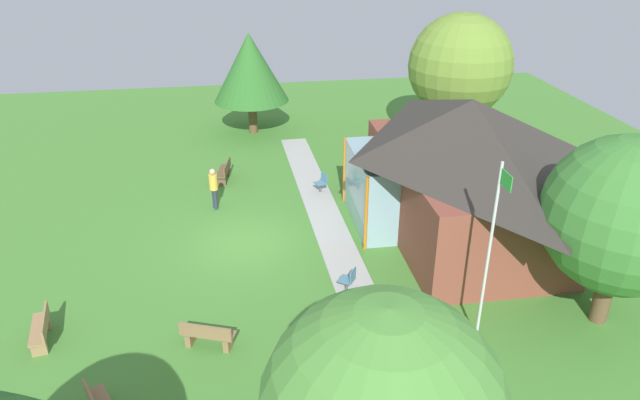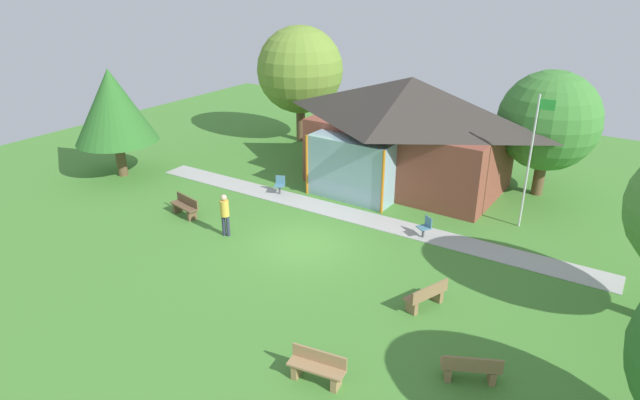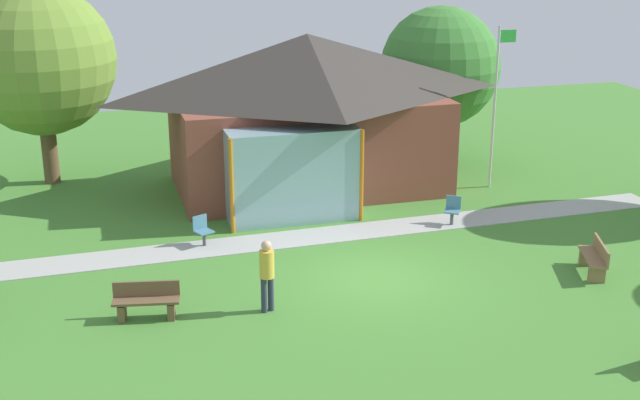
% 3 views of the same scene
% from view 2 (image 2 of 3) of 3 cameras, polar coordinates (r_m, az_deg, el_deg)
% --- Properties ---
extents(ground_plane, '(44.00, 44.00, 0.00)m').
position_cam_2_polar(ground_plane, '(20.72, -1.52, -4.71)').
color(ground_plane, '#478433').
extents(pavilion, '(9.65, 6.82, 5.13)m').
position_cam_2_polar(pavilion, '(25.85, 9.06, 7.25)').
color(pavilion, brown).
rests_on(pavilion, ground_plane).
extents(footpath, '(20.91, 1.89, 0.03)m').
position_cam_2_polar(footpath, '(23.14, 3.10, -1.53)').
color(footpath, '#ADADA8').
rests_on(footpath, ground_plane).
extents(flagpole, '(0.64, 0.08, 5.40)m').
position_cam_2_polar(flagpole, '(22.52, 21.26, 4.27)').
color(flagpole, silver).
rests_on(flagpole, ground_plane).
extents(bench_front_right, '(1.55, 0.69, 0.84)m').
position_cam_2_polar(bench_front_right, '(14.41, -0.31, -17.20)').
color(bench_front_right, '#9E7A51').
rests_on(bench_front_right, ground_plane).
extents(bench_lawn_far_right, '(1.54, 1.07, 0.84)m').
position_cam_2_polar(bench_lawn_far_right, '(14.89, 15.53, -16.66)').
color(bench_lawn_far_right, olive).
rests_on(bench_lawn_far_right, ground_plane).
extents(bench_mid_right, '(0.94, 1.56, 0.84)m').
position_cam_2_polar(bench_mid_right, '(17.32, 11.08, -9.86)').
color(bench_mid_right, olive).
rests_on(bench_mid_right, ground_plane).
extents(bench_mid_left, '(1.56, 0.71, 0.84)m').
position_cam_2_polar(bench_mid_left, '(23.59, -13.97, -0.69)').
color(bench_mid_left, brown).
rests_on(bench_mid_left, ground_plane).
extents(patio_chair_lawn_spare, '(0.61, 0.61, 0.86)m').
position_cam_2_polar(patio_chair_lawn_spare, '(21.45, 10.95, -2.88)').
color(patio_chair_lawn_spare, teal).
rests_on(patio_chair_lawn_spare, ground_plane).
extents(patio_chair_west, '(0.58, 0.58, 0.86)m').
position_cam_2_polar(patio_chair_west, '(25.12, -4.24, 1.52)').
color(patio_chair_west, teal).
rests_on(patio_chair_west, ground_plane).
extents(visitor_strolling_lawn, '(0.34, 0.34, 1.74)m').
position_cam_2_polar(visitor_strolling_lawn, '(21.27, -9.96, -1.23)').
color(visitor_strolling_lawn, '#2D3347').
rests_on(visitor_strolling_lawn, ground_plane).
extents(tree_behind_pavilion_left, '(4.96, 4.96, 6.70)m').
position_cam_2_polar(tree_behind_pavilion_left, '(32.16, -2.11, 13.48)').
color(tree_behind_pavilion_left, brown).
rests_on(tree_behind_pavilion_left, ground_plane).
extents(tree_west_hedge, '(3.94, 3.94, 5.33)m').
position_cam_2_polar(tree_west_hedge, '(28.25, -20.91, 9.19)').
color(tree_west_hedge, brown).
rests_on(tree_west_hedge, ground_plane).
extents(tree_behind_pavilion_right, '(4.41, 4.41, 5.69)m').
position_cam_2_polar(tree_behind_pavilion_right, '(26.11, 22.86, 7.64)').
color(tree_behind_pavilion_right, brown).
rests_on(tree_behind_pavilion_right, ground_plane).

